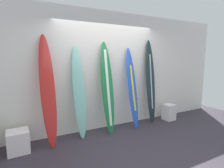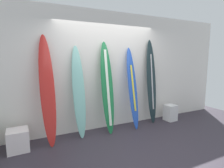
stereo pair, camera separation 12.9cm
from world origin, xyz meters
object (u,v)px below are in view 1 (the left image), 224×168
object	(u,v)px
surfboard_cobalt	(132,88)
surfboard_charcoal	(150,82)
display_block_center	(18,141)
surfboard_crimson	(48,91)
surfboard_emerald	(107,87)
surfboard_seafoam	(79,92)
display_block_left	(169,112)

from	to	relation	value
surfboard_cobalt	surfboard_charcoal	world-z (taller)	surfboard_charcoal
surfboard_cobalt	display_block_center	bearing A→B (deg)	-178.02
surfboard_crimson	surfboard_emerald	distance (m)	1.30
surfboard_cobalt	surfboard_seafoam	bearing A→B (deg)	177.50
surfboard_cobalt	display_block_center	xyz separation A→B (m)	(-2.53, -0.09, -0.79)
surfboard_seafoam	surfboard_emerald	world-z (taller)	surfboard_emerald
surfboard_crimson	display_block_left	distance (m)	3.28
surfboard_seafoam	display_block_left	xyz separation A→B (m)	(2.52, -0.12, -0.77)
surfboard_charcoal	display_block_left	world-z (taller)	surfboard_charcoal
display_block_left	display_block_center	distance (m)	3.73
surfboard_crimson	surfboard_seafoam	world-z (taller)	surfboard_crimson
surfboard_cobalt	display_block_left	bearing A→B (deg)	-3.13
surfboard_crimson	display_block_left	xyz separation A→B (m)	(3.17, -0.05, -0.86)
surfboard_emerald	surfboard_charcoal	world-z (taller)	surfboard_charcoal
surfboard_seafoam	display_block_center	size ratio (longest dim) A/B	4.92
display_block_left	display_block_center	world-z (taller)	display_block_left
surfboard_crimson	surfboard_charcoal	size ratio (longest dim) A/B	1.00
surfboard_crimson	surfboard_emerald	xyz separation A→B (m)	(1.29, 0.03, -0.03)
surfboard_crimson	surfboard_charcoal	world-z (taller)	surfboard_charcoal
surfboard_emerald	surfboard_seafoam	bearing A→B (deg)	175.83
display_block_center	surfboard_emerald	bearing A→B (deg)	3.01
surfboard_seafoam	surfboard_cobalt	bearing A→B (deg)	-2.50
surfboard_charcoal	display_block_center	xyz separation A→B (m)	(-3.17, -0.17, -0.88)
surfboard_seafoam	surfboard_charcoal	xyz separation A→B (m)	(1.96, 0.03, 0.09)
surfboard_seafoam	surfboard_emerald	bearing A→B (deg)	-4.17
display_block_center	surfboard_seafoam	bearing A→B (deg)	6.85
surfboard_crimson	display_block_left	bearing A→B (deg)	-0.83
surfboard_emerald	surfboard_cobalt	bearing A→B (deg)	-0.88
surfboard_cobalt	display_block_left	size ratio (longest dim) A/B	4.53
surfboard_cobalt	surfboard_charcoal	xyz separation A→B (m)	(0.63, 0.08, 0.09)
surfboard_charcoal	display_block_center	bearing A→B (deg)	-176.89
surfboard_emerald	surfboard_charcoal	size ratio (longest dim) A/B	0.96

